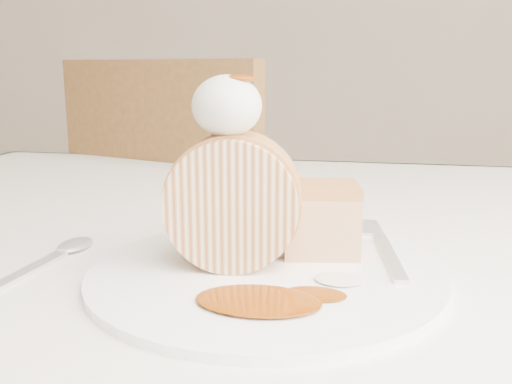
# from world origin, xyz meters

# --- Properties ---
(table) EXTENTS (1.40, 0.90, 0.75)m
(table) POSITION_xyz_m (0.00, 0.20, 0.66)
(table) COLOR silver
(table) RESTS_ON ground
(chair_far) EXTENTS (0.56, 0.56, 0.94)m
(chair_far) POSITION_xyz_m (-0.32, 0.71, 0.54)
(chair_far) COLOR brown
(chair_far) RESTS_ON ground
(plate) EXTENTS (0.34, 0.34, 0.01)m
(plate) POSITION_xyz_m (-0.04, 0.01, 0.75)
(plate) COLOR white
(plate) RESTS_ON table
(roulade_slice) EXTENTS (0.12, 0.07, 0.11)m
(roulade_slice) POSITION_xyz_m (-0.07, 0.02, 0.81)
(roulade_slice) COLOR beige
(roulade_slice) RESTS_ON plate
(cake_chunk) EXTENTS (0.08, 0.07, 0.06)m
(cake_chunk) POSITION_xyz_m (0.01, 0.07, 0.79)
(cake_chunk) COLOR #BE7C48
(cake_chunk) RESTS_ON plate
(whipped_cream) EXTENTS (0.06, 0.06, 0.05)m
(whipped_cream) POSITION_xyz_m (-0.07, 0.02, 0.89)
(whipped_cream) COLOR silver
(whipped_cream) RESTS_ON roulade_slice
(caramel_drizzle) EXTENTS (0.03, 0.02, 0.01)m
(caramel_drizzle) POSITION_xyz_m (-0.06, 0.02, 0.92)
(caramel_drizzle) COLOR #702E04
(caramel_drizzle) RESTS_ON whipped_cream
(caramel_pool) EXTENTS (0.10, 0.07, 0.00)m
(caramel_pool) POSITION_xyz_m (-0.03, -0.06, 0.76)
(caramel_pool) COLOR #702E04
(caramel_pool) RESTS_ON plate
(fork) EXTENTS (0.05, 0.18, 0.00)m
(fork) POSITION_xyz_m (0.07, 0.06, 0.76)
(fork) COLOR silver
(fork) RESTS_ON plate
(spoon) EXTENTS (0.04, 0.17, 0.00)m
(spoon) POSITION_xyz_m (-0.24, -0.04, 0.75)
(spoon) COLOR silver
(spoon) RESTS_ON table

